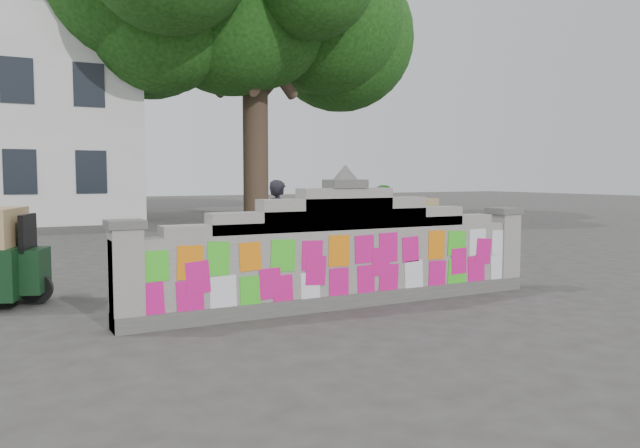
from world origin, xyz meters
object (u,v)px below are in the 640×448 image
Objects in this scene: cyclist_rider at (279,240)px; cyclist_bike at (279,258)px; pedestrian at (385,227)px; rickshaw_right at (387,231)px.

cyclist_bike is at bearing -0.00° from cyclist_rider.
pedestrian is at bearing -80.90° from cyclist_rider.
pedestrian reaches higher than cyclist_rider.
rickshaw_right is at bearing 106.89° from pedestrian.
pedestrian is 0.65× the size of rickshaw_right.
rickshaw_right is at bearing -75.81° from cyclist_rider.
cyclist_bike is at bearing 0.43° from rickshaw_right.
pedestrian is (2.57, 0.60, 0.07)m from cyclist_rider.
cyclist_bike is 1.12× the size of cyclist_rider.
cyclist_rider is 0.60× the size of rickshaw_right.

